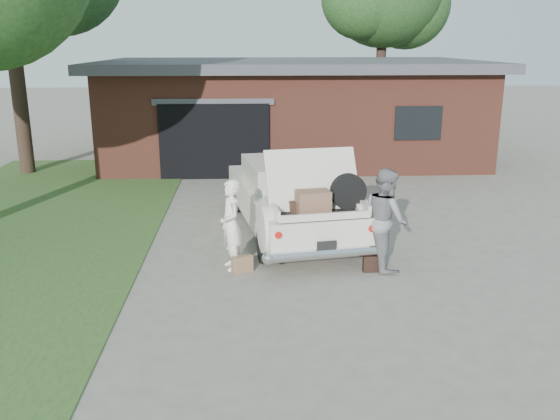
{
  "coord_description": "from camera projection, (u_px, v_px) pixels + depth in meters",
  "views": [
    {
      "loc": [
        -0.55,
        -9.25,
        3.91
      ],
      "look_at": [
        0.0,
        0.6,
        1.1
      ],
      "focal_mm": 38.0,
      "sensor_mm": 36.0,
      "label": 1
    }
  ],
  "objects": [
    {
      "name": "grass_strip",
      "position": [
        15.0,
        232.0,
        12.57
      ],
      "size": [
        6.0,
        16.0,
        0.02
      ],
      "primitive_type": "cube",
      "color": "#2D4C1E",
      "rests_on": "ground"
    },
    {
      "name": "ground",
      "position": [
        282.0,
        282.0,
        9.98
      ],
      "size": [
        90.0,
        90.0,
        0.0
      ],
      "primitive_type": "plane",
      "color": "gray",
      "rests_on": "ground"
    },
    {
      "name": "house",
      "position": [
        291.0,
        108.0,
        20.59
      ],
      "size": [
        12.8,
        7.8,
        3.3
      ],
      "color": "brown",
      "rests_on": "ground"
    },
    {
      "name": "suitcase_right",
      "position": [
        374.0,
        264.0,
        10.41
      ],
      "size": [
        0.39,
        0.14,
        0.3
      ],
      "primitive_type": "cube",
      "rotation": [
        0.0,
        0.0,
        0.03
      ],
      "color": "black",
      "rests_on": "ground"
    },
    {
      "name": "sedan",
      "position": [
        291.0,
        197.0,
        12.44
      ],
      "size": [
        2.82,
        5.46,
        2.03
      ],
      "rotation": [
        0.0,
        0.0,
        0.16
      ],
      "color": "beige",
      "rests_on": "ground"
    },
    {
      "name": "suitcase_left",
      "position": [
        242.0,
        264.0,
        10.4
      ],
      "size": [
        0.39,
        0.24,
        0.29
      ],
      "primitive_type": "cube",
      "rotation": [
        0.0,
        0.0,
        0.34
      ],
      "color": "olive",
      "rests_on": "ground"
    },
    {
      "name": "woman_right",
      "position": [
        385.0,
        219.0,
        10.4
      ],
      "size": [
        0.88,
        1.03,
        1.82
      ],
      "primitive_type": "imported",
      "rotation": [
        0.0,
        0.0,
        1.82
      ],
      "color": "gray",
      "rests_on": "ground"
    },
    {
      "name": "woman_left",
      "position": [
        231.0,
        225.0,
        10.4
      ],
      "size": [
        0.54,
        0.68,
        1.62
      ],
      "primitive_type": "imported",
      "rotation": [
        0.0,
        0.0,
        -1.29
      ],
      "color": "white",
      "rests_on": "ground"
    }
  ]
}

